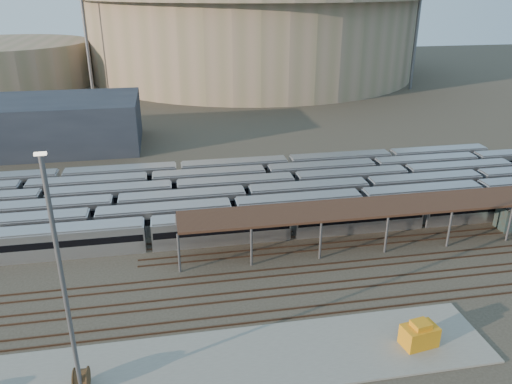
{
  "coord_description": "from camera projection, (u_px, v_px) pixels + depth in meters",
  "views": [
    {
      "loc": [
        -8.34,
        -50.23,
        31.45
      ],
      "look_at": [
        3.1,
        12.0,
        4.98
      ],
      "focal_mm": 35.0,
      "sensor_mm": 36.0,
      "label": 1
    }
  ],
  "objects": [
    {
      "name": "yellow_equipment",
      "position": [
        419.0,
        336.0,
        46.39
      ],
      "size": [
        3.5,
        2.49,
        2.02
      ],
      "primitive_type": "cube",
      "rotation": [
        0.0,
        0.0,
        0.15
      ],
      "color": "orange",
      "rests_on": "apron"
    },
    {
      "name": "apron",
      "position": [
        222.0,
        363.0,
        44.62
      ],
      "size": [
        50.0,
        9.0,
        0.2
      ],
      "primitive_type": "cube",
      "color": "gray",
      "rests_on": "ground"
    },
    {
      "name": "floodlight_2",
      "position": [
        418.0,
        22.0,
        153.54
      ],
      "size": [
        4.0,
        1.0,
        38.4
      ],
      "color": "slate",
      "rests_on": "ground"
    },
    {
      "name": "cable_reel_east",
      "position": [
        81.0,
        379.0,
        41.34
      ],
      "size": [
        1.12,
        1.98,
        1.96
      ],
      "primitive_type": "cylinder",
      "rotation": [
        0.0,
        1.57,
        -0.02
      ],
      "color": "#513F20",
      "rests_on": "apron"
    },
    {
      "name": "service_building",
      "position": [
        34.0,
        125.0,
        101.23
      ],
      "size": [
        42.0,
        20.0,
        10.0
      ],
      "primitive_type": "cube",
      "color": "#1E232D",
      "rests_on": "ground"
    },
    {
      "name": "subway_trains",
      "position": [
        230.0,
        196.0,
        75.25
      ],
      "size": [
        127.07,
        23.9,
        3.6
      ],
      "color": "silver",
      "rests_on": "ground"
    },
    {
      "name": "yard_light_pole",
      "position": [
        63.0,
        285.0,
        37.04
      ],
      "size": [
        0.82,
        0.36,
        20.93
      ],
      "color": "slate",
      "rests_on": "apron"
    },
    {
      "name": "floodlight_3",
      "position": [
        155.0,
        14.0,
        194.63
      ],
      "size": [
        4.0,
        1.0,
        38.4
      ],
      "color": "slate",
      "rests_on": "ground"
    },
    {
      "name": "inspection_shed",
      "position": [
        411.0,
        205.0,
        64.48
      ],
      "size": [
        60.3,
        6.0,
        5.3
      ],
      "color": "slate",
      "rests_on": "ground"
    },
    {
      "name": "empty_tracks",
      "position": [
        256.0,
        294.0,
        54.53
      ],
      "size": [
        170.0,
        9.62,
        0.18
      ],
      "color": "#4C3323",
      "rests_on": "ground"
    },
    {
      "name": "secondary_arena",
      "position": [
        3.0,
        64.0,
        164.34
      ],
      "size": [
        56.0,
        56.0,
        14.0
      ],
      "primitive_type": "cylinder",
      "color": "gray",
      "rests_on": "ground"
    },
    {
      "name": "stadium",
      "position": [
        252.0,
        28.0,
        183.94
      ],
      "size": [
        124.0,
        124.0,
        32.5
      ],
      "color": "gray",
      "rests_on": "ground"
    },
    {
      "name": "ground",
      "position": [
        249.0,
        271.0,
        59.1
      ],
      "size": [
        420.0,
        420.0,
        0.0
      ],
      "primitive_type": "plane",
      "color": "#383026",
      "rests_on": "ground"
    },
    {
      "name": "floodlight_0",
      "position": [
        84.0,
        24.0,
        145.93
      ],
      "size": [
        4.0,
        1.0,
        38.4
      ],
      "color": "slate",
      "rests_on": "ground"
    }
  ]
}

